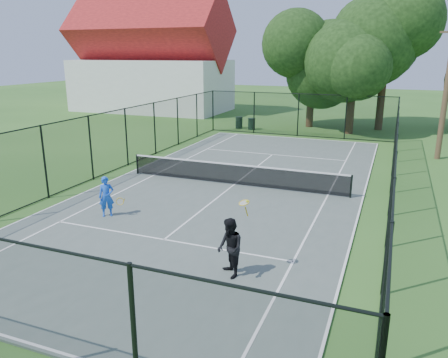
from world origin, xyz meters
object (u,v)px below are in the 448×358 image
(tennis_net, at_px, (234,173))
(player_blue, at_px, (107,197))
(player_black, at_px, (230,248))
(trash_bin_left, at_px, (239,123))
(utility_pole, at_px, (446,90))
(trash_bin_right, at_px, (252,124))

(tennis_net, bearing_deg, player_blue, -118.82)
(player_black, bearing_deg, trash_bin_left, 108.98)
(utility_pole, bearing_deg, player_black, -109.80)
(trash_bin_left, bearing_deg, utility_pole, -22.11)
(trash_bin_right, relative_size, player_blue, 0.60)
(tennis_net, height_order, trash_bin_right, tennis_net)
(trash_bin_left, bearing_deg, trash_bin_right, -8.39)
(trash_bin_right, height_order, player_black, player_black)
(utility_pole, xyz_separation_m, player_black, (-6.05, -16.79, -2.91))
(player_blue, relative_size, player_black, 0.72)
(utility_pole, height_order, player_blue, utility_pole)
(tennis_net, bearing_deg, player_black, -70.67)
(trash_bin_left, relative_size, player_black, 0.45)
(trash_bin_right, height_order, player_blue, player_blue)
(player_black, bearing_deg, tennis_net, 109.33)
(tennis_net, bearing_deg, trash_bin_left, 108.80)
(tennis_net, distance_m, trash_bin_left, 15.41)
(trash_bin_right, height_order, utility_pole, utility_pole)
(trash_bin_right, distance_m, player_black, 23.19)
(utility_pole, distance_m, player_blue, 18.70)
(trash_bin_left, relative_size, utility_pole, 0.12)
(player_blue, bearing_deg, utility_pole, 50.71)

